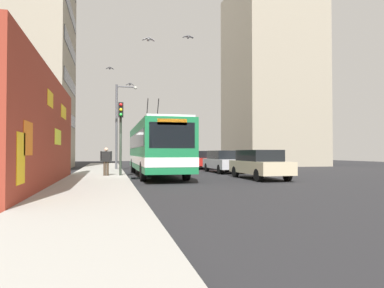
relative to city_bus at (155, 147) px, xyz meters
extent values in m
plane|color=#232326|center=(-1.85, 1.80, -1.78)|extent=(80.00, 80.00, 0.00)
cube|color=#9E9B93|center=(-1.85, 3.40, -1.71)|extent=(48.00, 3.20, 0.15)
cube|color=maroon|center=(-6.24, 5.15, 0.56)|extent=(13.21, 0.30, 4.68)
cube|color=yellow|center=(-7.04, 4.99, 1.74)|extent=(1.24, 0.02, 0.61)
cube|color=orange|center=(-10.72, 4.99, 0.07)|extent=(1.09, 0.02, 0.97)
cube|color=yellow|center=(-4.92, 4.99, 0.35)|extent=(1.84, 0.02, 0.68)
cube|color=yellow|center=(-3.08, 4.99, 1.68)|extent=(1.84, 0.02, 0.62)
cube|color=yellow|center=(-11.53, 4.99, -0.48)|extent=(0.85, 0.02, 1.36)
cube|color=#9E937F|center=(11.08, 11.00, 8.45)|extent=(10.36, 9.55, 20.46)
cube|color=black|center=(11.08, 6.20, 2.62)|extent=(8.81, 0.04, 1.10)
cube|color=black|center=(11.08, 6.20, 5.82)|extent=(8.81, 0.04, 1.10)
cube|color=black|center=(11.08, 6.20, 9.02)|extent=(8.81, 0.04, 1.10)
cube|color=black|center=(11.08, 6.20, 12.22)|extent=(8.81, 0.04, 1.10)
cube|color=#9E937F|center=(15.12, -15.20, 8.34)|extent=(9.90, 8.88, 20.24)
cube|color=black|center=(15.12, -19.66, 2.62)|extent=(8.41, 0.04, 1.10)
cube|color=black|center=(15.12, -19.66, 5.82)|extent=(8.41, 0.04, 1.10)
cube|color=black|center=(15.12, -19.66, 9.02)|extent=(8.41, 0.04, 1.10)
cube|color=black|center=(15.12, -19.66, 12.22)|extent=(8.41, 0.04, 1.10)
cube|color=black|center=(15.12, -19.66, 15.42)|extent=(8.41, 0.04, 1.10)
cube|color=#19723F|center=(0.01, 0.00, -0.02)|extent=(11.95, 2.46, 2.63)
cube|color=silver|center=(0.01, 0.00, 1.36)|extent=(11.47, 2.26, 0.12)
cube|color=white|center=(0.01, 0.00, -0.78)|extent=(11.97, 2.48, 0.44)
cube|color=black|center=(-5.95, 0.00, 0.44)|extent=(0.04, 2.09, 1.18)
cube|color=black|center=(0.01, 0.00, 0.38)|extent=(10.99, 2.49, 0.84)
cube|color=orange|center=(-5.94, 0.00, 1.05)|extent=(0.06, 1.35, 0.28)
cylinder|color=black|center=(1.80, -0.35, 2.20)|extent=(1.43, 0.06, 2.00)
cylinder|color=black|center=(1.80, 0.35, 2.20)|extent=(1.43, 0.06, 2.00)
cylinder|color=black|center=(-3.82, -1.11, -1.28)|extent=(1.00, 0.28, 1.00)
cylinder|color=black|center=(-3.82, 1.11, -1.28)|extent=(1.00, 0.28, 1.00)
cylinder|color=black|center=(3.83, -1.11, -1.28)|extent=(1.00, 0.28, 1.00)
cylinder|color=black|center=(3.83, 1.11, -1.28)|extent=(1.00, 0.28, 1.00)
cube|color=#C6B793|center=(-3.79, -5.20, -1.13)|extent=(4.83, 1.80, 0.66)
cube|color=black|center=(-3.70, -5.20, -0.50)|extent=(2.90, 1.62, 0.60)
cylinder|color=black|center=(-5.39, -6.00, -1.46)|extent=(0.64, 0.22, 0.64)
cylinder|color=black|center=(-5.39, -4.40, -1.46)|extent=(0.64, 0.22, 0.64)
cylinder|color=black|center=(-2.20, -6.00, -1.46)|extent=(0.64, 0.22, 0.64)
cylinder|color=black|center=(-2.20, -4.40, -1.46)|extent=(0.64, 0.22, 0.64)
cube|color=#B7B7BC|center=(2.33, -5.20, -1.13)|extent=(4.82, 1.82, 0.66)
cube|color=black|center=(2.43, -5.20, -0.50)|extent=(2.89, 1.63, 0.60)
cylinder|color=black|center=(0.74, -6.01, -1.46)|extent=(0.64, 0.22, 0.64)
cylinder|color=black|center=(0.74, -4.39, -1.46)|extent=(0.64, 0.22, 0.64)
cylinder|color=black|center=(3.92, -6.01, -1.46)|extent=(0.64, 0.22, 0.64)
cylinder|color=black|center=(3.92, -4.39, -1.46)|extent=(0.64, 0.22, 0.64)
cube|color=#B21E19|center=(8.27, -5.20, -1.13)|extent=(4.20, 1.87, 0.66)
cube|color=black|center=(8.35, -5.20, -0.50)|extent=(2.52, 1.69, 0.60)
cylinder|color=black|center=(6.88, -6.04, -1.46)|extent=(0.64, 0.22, 0.64)
cylinder|color=black|center=(6.88, -4.36, -1.46)|extent=(0.64, 0.22, 0.64)
cylinder|color=black|center=(9.65, -6.04, -1.46)|extent=(0.64, 0.22, 0.64)
cylinder|color=black|center=(9.65, -4.36, -1.46)|extent=(0.64, 0.22, 0.64)
cube|color=black|center=(13.55, -5.20, -1.13)|extent=(4.84, 1.80, 0.66)
cube|color=black|center=(13.65, -5.20, -0.50)|extent=(2.91, 1.62, 0.60)
cylinder|color=black|center=(11.96, -6.00, -1.46)|extent=(0.64, 0.22, 0.64)
cylinder|color=black|center=(11.96, -4.40, -1.46)|extent=(0.64, 0.22, 0.64)
cylinder|color=black|center=(15.15, -6.00, -1.46)|extent=(0.64, 0.22, 0.64)
cylinder|color=black|center=(15.15, -4.40, -1.46)|extent=(0.64, 0.22, 0.64)
cylinder|color=#3F3326|center=(-1.27, 2.86, -1.24)|extent=(0.14, 0.14, 0.77)
cylinder|color=#3F3326|center=(-1.27, 3.02, -1.24)|extent=(0.14, 0.14, 0.77)
cube|color=black|center=(-1.27, 2.94, -0.57)|extent=(0.22, 0.45, 0.58)
cylinder|color=black|center=(-1.27, 2.66, -0.54)|extent=(0.09, 0.09, 0.55)
cylinder|color=black|center=(-1.27, 3.21, -0.54)|extent=(0.09, 0.09, 0.55)
sphere|color=tan|center=(-1.27, 2.94, -0.17)|extent=(0.21, 0.21, 0.21)
cylinder|color=#2D382D|center=(-1.30, 2.15, 0.44)|extent=(0.14, 0.14, 4.14)
cube|color=black|center=(-1.52, 2.15, 2.06)|extent=(0.20, 0.28, 0.84)
sphere|color=red|center=(-1.63, 2.15, 2.34)|extent=(0.18, 0.18, 0.18)
sphere|color=yellow|center=(-1.63, 2.15, 2.06)|extent=(0.18, 0.18, 0.18)
sphere|color=green|center=(-1.63, 2.15, 1.78)|extent=(0.18, 0.18, 0.18)
cylinder|color=#4C4C51|center=(6.37, 2.25, 1.68)|extent=(0.18, 0.18, 6.62)
cylinder|color=#4C4C51|center=(6.37, 1.52, 4.84)|extent=(0.10, 1.45, 0.10)
ellipsoid|color=silver|center=(6.37, 0.80, 4.79)|extent=(0.44, 0.28, 0.20)
ellipsoid|color=slate|center=(-4.42, -1.08, 5.47)|extent=(0.32, 0.14, 0.12)
cube|color=slate|center=(-4.42, -1.22, 5.50)|extent=(0.20, 0.27, 0.11)
cube|color=slate|center=(-4.42, -0.94, 5.50)|extent=(0.20, 0.27, 0.11)
ellipsoid|color=gray|center=(-6.11, 1.10, 4.65)|extent=(0.32, 0.14, 0.12)
cube|color=gray|center=(-6.11, 0.96, 4.68)|extent=(0.20, 0.26, 0.13)
cube|color=gray|center=(-6.11, 1.24, 4.68)|extent=(0.20, 0.26, 0.13)
ellipsoid|color=#47474C|center=(3.26, 2.78, 5.49)|extent=(0.32, 0.14, 0.12)
cube|color=#47474C|center=(3.26, 2.64, 5.52)|extent=(0.20, 0.26, 0.14)
cube|color=#47474C|center=(3.26, 2.92, 5.52)|extent=(0.20, 0.26, 0.14)
ellipsoid|color=#47474C|center=(2.34, 1.45, 4.25)|extent=(0.32, 0.14, 0.12)
cube|color=#47474C|center=(2.34, 1.31, 4.28)|extent=(0.20, 0.25, 0.15)
cube|color=#47474C|center=(2.34, 1.59, 4.28)|extent=(0.20, 0.25, 0.15)
cylinder|color=black|center=(-1.77, 1.20, -1.78)|extent=(1.47, 1.47, 0.00)
camera|label=1|loc=(-21.39, 2.72, -0.33)|focal=32.58mm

